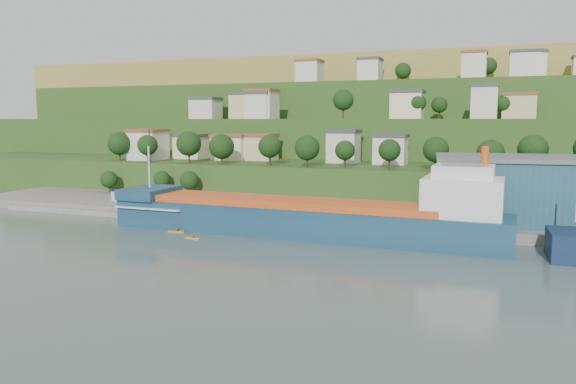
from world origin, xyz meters
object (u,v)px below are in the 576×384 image
at_px(cargo_ship_near, 313,219).
at_px(warehouse, 518,189).
at_px(caravan, 123,198).
at_px(kayak_orange, 176,231).

xyz_separation_m(cargo_ship_near, warehouse, (36.00, 17.44, 5.31)).
xyz_separation_m(caravan, kayak_orange, (27.00, -19.58, -2.46)).
xyz_separation_m(cargo_ship_near, kayak_orange, (-25.93, -6.41, -2.87)).
bearing_deg(cargo_ship_near, kayak_orange, -164.94).
bearing_deg(warehouse, cargo_ship_near, -160.77).
height_order(caravan, kayak_orange, caravan).
height_order(warehouse, kayak_orange, warehouse).
bearing_deg(cargo_ship_near, warehouse, 27.03).
bearing_deg(caravan, cargo_ship_near, 5.34).
height_order(cargo_ship_near, caravan, cargo_ship_near).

